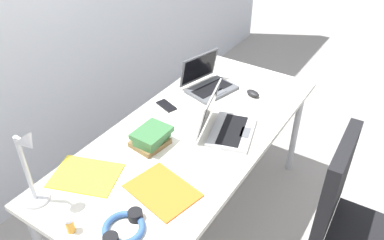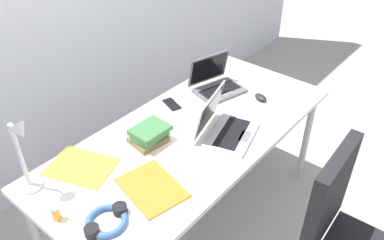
{
  "view_description": "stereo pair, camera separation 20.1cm",
  "coord_description": "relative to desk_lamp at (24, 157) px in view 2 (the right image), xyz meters",
  "views": [
    {
      "loc": [
        -1.44,
        -0.93,
        2.03
      ],
      "look_at": [
        0.0,
        0.0,
        0.82
      ],
      "focal_mm": 36.42,
      "sensor_mm": 36.0,
      "label": 1
    },
    {
      "loc": [
        -1.32,
        -1.09,
        2.03
      ],
      "look_at": [
        0.0,
        0.0,
        0.82
      ],
      "focal_mm": 36.42,
      "sensor_mm": 36.0,
      "label": 2
    }
  ],
  "objects": [
    {
      "name": "ground_plane",
      "position": [
        0.8,
        -0.28,
        -0.94
      ],
      "size": [
        12.0,
        12.0,
        0.0
      ],
      "primitive_type": "plane",
      "color": "gray"
    },
    {
      "name": "desk",
      "position": [
        0.8,
        -0.28,
        -0.25
      ],
      "size": [
        1.8,
        0.8,
        0.74
      ],
      "color": "silver",
      "rests_on": "ground_plane"
    },
    {
      "name": "desk_lamp",
      "position": [
        0.0,
        0.0,
        0.0
      ],
      "size": [
        0.12,
        0.18,
        0.4
      ],
      "color": "silver",
      "rests_on": "desk"
    },
    {
      "name": "laptop_near_lamp",
      "position": [
        1.25,
        -0.11,
        -0.15
      ],
      "size": [
        0.35,
        0.32,
        0.22
      ],
      "color": "#515459",
      "rests_on": "desk"
    },
    {
      "name": "laptop_near_mouse",
      "position": [
        0.9,
        -0.43,
        -0.15
      ],
      "size": [
        0.39,
        0.35,
        0.24
      ],
      "color": "#B7BABC",
      "rests_on": "desk"
    },
    {
      "name": "computer_mouse",
      "position": [
        1.33,
        -0.39,
        -0.18
      ],
      "size": [
        0.09,
        0.11,
        0.03
      ],
      "primitive_type": "ellipsoid",
      "rotation": [
        0.0,
        0.0,
        -0.35
      ],
      "color": "black",
      "rests_on": "desk"
    },
    {
      "name": "cell_phone",
      "position": [
        0.93,
        -0.01,
        -0.19
      ],
      "size": [
        0.11,
        0.15,
        0.01
      ],
      "primitive_type": "cube",
      "rotation": [
        0.0,
        0.0,
        -0.34
      ],
      "color": "black",
      "rests_on": "desk"
    },
    {
      "name": "headphones",
      "position": [
        0.09,
        -0.41,
        -0.18
      ],
      "size": [
        0.21,
        0.18,
        0.04
      ],
      "color": "#335999",
      "rests_on": "desk"
    },
    {
      "name": "pill_bottle",
      "position": [
        -0.03,
        -0.23,
        -0.16
      ],
      "size": [
        0.04,
        0.04,
        0.08
      ],
      "color": "gold",
      "rests_on": "desk"
    },
    {
      "name": "book_stack",
      "position": [
        0.59,
        -0.16,
        -0.15
      ],
      "size": [
        0.21,
        0.18,
        0.09
      ],
      "color": "brown",
      "rests_on": "desk"
    },
    {
      "name": "paper_folder_far_corner",
      "position": [
        0.35,
        -0.41,
        -0.19
      ],
      "size": [
        0.29,
        0.35,
        0.01
      ],
      "primitive_type": "cube",
      "rotation": [
        0.0,
        0.0,
        -0.22
      ],
      "color": "orange",
      "rests_on": "desk"
    },
    {
      "name": "paper_folder_front_right",
      "position": [
        0.23,
        -0.04,
        -0.19
      ],
      "size": [
        0.32,
        0.37,
        0.01
      ],
      "primitive_type": "cube",
      "rotation": [
        0.0,
        0.0,
        0.35
      ],
      "color": "gold",
      "rests_on": "desk"
    }
  ]
}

